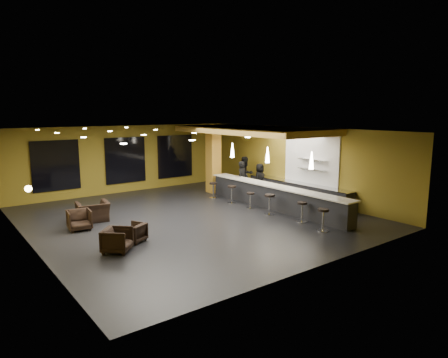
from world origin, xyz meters
TOP-DOWN VIEW (x-y plane):
  - floor at (0.00, 0.00)m, footprint 12.00×13.00m
  - ceiling at (0.00, 0.00)m, footprint 12.00×13.00m
  - wall_back at (0.00, 6.55)m, footprint 12.00×0.10m
  - wall_front at (0.00, -6.55)m, footprint 12.00×0.10m
  - wall_left at (-6.05, 0.00)m, footprint 0.10×13.00m
  - wall_right at (6.05, 0.00)m, footprint 0.10×13.00m
  - wood_soffit at (4.00, 1.00)m, footprint 3.60×8.00m
  - window_left at (-3.50, 6.44)m, footprint 2.20×0.06m
  - window_center at (0.00, 6.44)m, footprint 2.20×0.06m
  - window_right at (3.00, 6.44)m, footprint 2.20×0.06m
  - tile_backsplash at (5.96, -1.00)m, footprint 0.06×3.20m
  - bar_counter at (3.65, -1.00)m, footprint 0.60×8.00m
  - bar_top at (3.65, -1.00)m, footprint 0.78×8.10m
  - prep_counter at (5.65, -0.50)m, footprint 0.70×6.00m
  - prep_top at (5.65, -0.50)m, footprint 0.72×6.00m
  - wall_shelf_lower at (5.82, -1.20)m, footprint 0.30×1.50m
  - wall_shelf_upper at (5.82, -1.20)m, footprint 0.30×1.50m
  - column at (3.65, 3.60)m, footprint 0.60×0.60m
  - wall_sconce at (-5.88, 0.50)m, footprint 0.22×0.22m
  - pendant_0 at (3.65, -3.00)m, footprint 0.20×0.20m
  - pendant_1 at (3.65, -0.50)m, footprint 0.20×0.20m
  - pendant_2 at (3.65, 2.00)m, footprint 0.20×0.20m
  - staff_a at (4.15, 1.81)m, footprint 0.75×0.60m
  - staff_b at (4.99, 2.58)m, footprint 0.97×0.78m
  - staff_c at (5.25, 1.75)m, footprint 0.91×0.76m
  - armchair_a at (-4.00, -2.01)m, footprint 1.14×1.14m
  - armchair_b at (-3.19, -1.43)m, footprint 0.92×0.92m
  - armchair_c at (-4.19, 1.00)m, footprint 0.89×0.91m
  - armchair_d at (-3.41, 1.84)m, footprint 1.32×1.19m
  - bar_stool_0 at (2.71, -4.43)m, footprint 0.42×0.42m
  - bar_stool_1 at (3.00, -3.18)m, footprint 0.41×0.41m
  - bar_stool_2 at (2.78, -1.59)m, footprint 0.44×0.44m
  - bar_stool_3 at (2.86, -0.29)m, footprint 0.36×0.36m
  - bar_stool_4 at (2.83, 0.99)m, footprint 0.42×0.42m
  - bar_stool_5 at (2.77, 2.39)m, footprint 0.40×0.40m

SIDE VIEW (x-z plane):
  - floor at x=0.00m, z-range -0.10..0.00m
  - armchair_b at x=-3.19m, z-range 0.00..0.63m
  - armchair_c at x=-4.19m, z-range 0.00..0.74m
  - armchair_a at x=-4.00m, z-range 0.00..0.74m
  - armchair_d at x=-3.41m, z-range 0.00..0.77m
  - prep_counter at x=5.65m, z-range 0.00..0.86m
  - bar_stool_3 at x=2.86m, z-range 0.10..0.81m
  - bar_counter at x=3.65m, z-range 0.00..1.00m
  - bar_stool_5 at x=2.77m, z-range 0.11..0.89m
  - bar_stool_1 at x=3.00m, z-range 0.11..0.91m
  - bar_stool_0 at x=2.71m, z-range 0.12..0.94m
  - bar_stool_4 at x=2.83m, z-range 0.12..0.94m
  - bar_stool_2 at x=2.78m, z-range 0.12..0.98m
  - staff_c at x=5.25m, z-range 0.00..1.60m
  - prep_top at x=5.65m, z-range 0.87..0.90m
  - staff_a at x=4.15m, z-range 0.00..1.79m
  - staff_b at x=4.99m, z-range 0.00..1.90m
  - bar_top at x=3.65m, z-range 1.00..1.05m
  - wall_shelf_lower at x=5.82m, z-range 1.59..1.61m
  - window_left at x=-3.50m, z-range 0.50..2.90m
  - window_center at x=0.00m, z-range 0.50..2.90m
  - window_right at x=3.00m, z-range 0.50..2.90m
  - wall_back at x=0.00m, z-range 0.00..3.50m
  - wall_front at x=0.00m, z-range 0.00..3.50m
  - wall_left at x=-6.05m, z-range 0.00..3.50m
  - wall_right at x=6.05m, z-range 0.00..3.50m
  - column at x=3.65m, z-range 0.00..3.50m
  - wall_sconce at x=-5.88m, z-range 1.69..1.91m
  - tile_backsplash at x=5.96m, z-range 0.80..3.20m
  - wall_shelf_upper at x=5.82m, z-range 2.03..2.06m
  - pendant_0 at x=3.65m, z-range 2.00..2.70m
  - pendant_1 at x=3.65m, z-range 2.00..2.70m
  - pendant_2 at x=3.65m, z-range 2.00..2.70m
  - wood_soffit at x=4.00m, z-range 3.22..3.50m
  - ceiling at x=0.00m, z-range 3.50..3.60m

